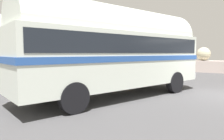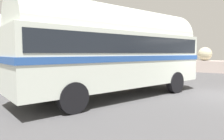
# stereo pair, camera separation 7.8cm
# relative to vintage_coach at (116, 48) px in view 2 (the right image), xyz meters

# --- Properties ---
(vintage_coach) EXTENTS (4.87, 8.91, 3.70)m
(vintage_coach) POSITION_rel_vintage_coach_xyz_m (0.00, 0.00, 0.00)
(vintage_coach) COLOR black
(vintage_coach) RESTS_ON ground
(second_coach) EXTENTS (5.36, 8.86, 3.70)m
(second_coach) POSITION_rel_vintage_coach_xyz_m (-4.57, 1.45, 0.00)
(second_coach) COLOR black
(second_coach) RESTS_ON ground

